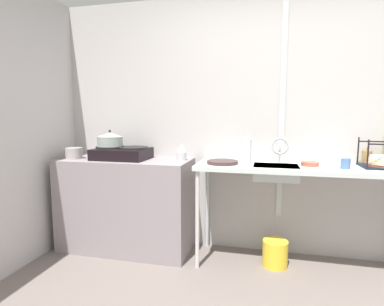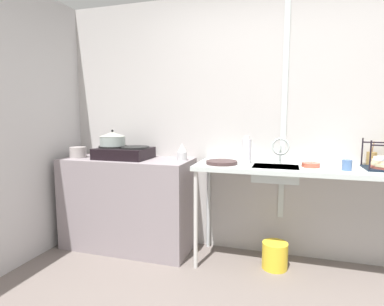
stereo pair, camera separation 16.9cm
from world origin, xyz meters
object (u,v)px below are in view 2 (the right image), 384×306
Objects in this scene: pot_beside_stove at (78,152)px; cup_by_rack at (347,165)px; sink_basin at (275,173)px; bottle_by_sink at (247,151)px; stove at (124,152)px; frying_pan at (222,162)px; bucket_on_floor at (275,255)px; utensil_jar at (371,159)px; pot_on_left_burner at (113,139)px; small_bowl_on_drainboard at (311,165)px; percolator at (182,152)px; faucet at (281,148)px.

pot_beside_stove reaches higher than cup_by_rack.
bottle_by_sink is (-0.25, 0.06, 0.18)m from sink_basin.
stove is 1.01m from frying_pan.
stove reaches higher than sink_basin.
cup_by_rack is 0.99m from bucket_on_floor.
sink_basin is (1.47, -0.05, -0.12)m from stove.
pot_beside_stove is 1.95× the size of cup_by_rack.
frying_pan is at bearing 178.68° from cup_by_rack.
cup_by_rack is 0.36× the size of bucket_on_floor.
frying_pan reaches higher than bucket_on_floor.
pot_on_left_burner is at bearing -174.88° from utensil_jar.
bottle_by_sink is at bearing 178.56° from small_bowl_on_drainboard.
pot_beside_stove is 0.43× the size of sink_basin.
stove is 0.49m from pot_beside_stove.
bottle_by_sink is at bearing 3.04° from pot_beside_stove.
pot_beside_stove is at bearing -171.10° from stove.
pot_on_left_burner reaches higher than cup_by_rack.
percolator is 1.66m from utensil_jar.
faucet is 1.01× the size of bucket_on_floor.
small_bowl_on_drainboard is 0.86m from bucket_on_floor.
frying_pan is at bearing 0.47° from pot_beside_stove.
stove is at bearing 8.90° from pot_beside_stove.
percolator is at bearing 177.42° from small_bowl_on_drainboard.
sink_basin is at bearing 0.78° from pot_beside_stove.
sink_basin is 1.62× the size of bucket_on_floor.
pot_on_left_burner is at bearing 180.00° from stove.
frying_pan is (1.13, -0.06, -0.18)m from pot_on_left_burner.
stove is 3.23× the size of pot_beside_stove.
percolator is 1.42m from cup_by_rack.
faucet is (0.03, 0.11, 0.21)m from sink_basin.
small_bowl_on_drainboard is (1.87, 0.00, -0.18)m from pot_on_left_burner.
stove is at bearing 176.39° from frying_pan.
bucket_on_floor is (0.02, 0.01, -0.74)m from sink_basin.
pot_beside_stove is 0.64× the size of bottle_by_sink.
bucket_on_floor is (1.61, -0.04, -0.99)m from pot_on_left_burner.
pot_beside_stove is 0.59× the size of frying_pan.
faucet is 0.53m from frying_pan.
faucet is (1.63, 0.06, -0.05)m from pot_on_left_burner.
stove is 0.60m from percolator.
faucet is at bearing 73.63° from sink_basin.
stove is 3.62× the size of small_bowl_on_drainboard.
percolator is 0.71× the size of bucket_on_floor.
percolator reaches higher than small_bowl_on_drainboard.
small_bowl_on_drainboard is (0.28, 0.05, 0.08)m from sink_basin.
bucket_on_floor is (1.49, -0.04, -0.86)m from stove.
small_bowl_on_drainboard is at bearing 0.03° from stove.
pot_beside_stove is 2.15m from bucket_on_floor.
percolator reaches higher than frying_pan.
cup_by_rack is (2.49, -0.01, -0.01)m from pot_beside_stove.
bucket_on_floor is (-0.52, 0.05, -0.84)m from cup_by_rack.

